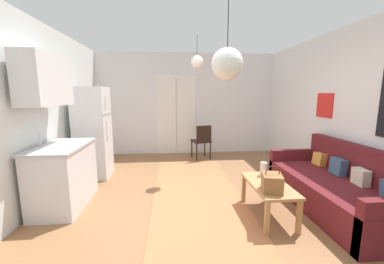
{
  "coord_description": "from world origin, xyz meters",
  "views": [
    {
      "loc": [
        -0.44,
        -2.88,
        1.6
      ],
      "look_at": [
        -0.08,
        0.93,
        0.97
      ],
      "focal_mm": 21.81,
      "sensor_mm": 36.0,
      "label": 1
    }
  ],
  "objects_px": {
    "couch": "(338,189)",
    "pendant_lamp_far": "(197,62)",
    "handbag": "(272,182)",
    "bamboo_vase": "(264,169)",
    "pendant_lamp_near": "(227,64)",
    "accent_chair": "(202,140)",
    "coffee_table": "(268,188)",
    "refrigerator": "(93,133)"
  },
  "relations": [
    {
      "from": "couch",
      "to": "pendant_lamp_far",
      "type": "distance_m",
      "value": 3.05
    },
    {
      "from": "couch",
      "to": "handbag",
      "type": "relative_size",
      "value": 6.43
    },
    {
      "from": "bamboo_vase",
      "to": "pendant_lamp_near",
      "type": "height_order",
      "value": "pendant_lamp_near"
    },
    {
      "from": "couch",
      "to": "pendant_lamp_far",
      "type": "relative_size",
      "value": 3.55
    },
    {
      "from": "pendant_lamp_near",
      "to": "handbag",
      "type": "bearing_deg",
      "value": 31.9
    },
    {
      "from": "accent_chair",
      "to": "bamboo_vase",
      "type": "bearing_deg",
      "value": 87.26
    },
    {
      "from": "bamboo_vase",
      "to": "pendant_lamp_far",
      "type": "relative_size",
      "value": 0.7
    },
    {
      "from": "handbag",
      "to": "bamboo_vase",
      "type": "bearing_deg",
      "value": 77.78
    },
    {
      "from": "coffee_table",
      "to": "handbag",
      "type": "distance_m",
      "value": 0.3
    },
    {
      "from": "coffee_table",
      "to": "handbag",
      "type": "xyz_separation_m",
      "value": [
        -0.07,
        -0.23,
        0.17
      ]
    },
    {
      "from": "couch",
      "to": "accent_chair",
      "type": "relative_size",
      "value": 2.47
    },
    {
      "from": "refrigerator",
      "to": "pendant_lamp_near",
      "type": "distance_m",
      "value": 3.3
    },
    {
      "from": "couch",
      "to": "bamboo_vase",
      "type": "xyz_separation_m",
      "value": [
        -1.01,
        0.19,
        0.27
      ]
    },
    {
      "from": "refrigerator",
      "to": "pendant_lamp_near",
      "type": "height_order",
      "value": "pendant_lamp_near"
    },
    {
      "from": "couch",
      "to": "refrigerator",
      "type": "relative_size",
      "value": 1.21
    },
    {
      "from": "pendant_lamp_far",
      "to": "bamboo_vase",
      "type": "bearing_deg",
      "value": -58.85
    },
    {
      "from": "handbag",
      "to": "pendant_lamp_far",
      "type": "height_order",
      "value": "pendant_lamp_far"
    },
    {
      "from": "refrigerator",
      "to": "coffee_table",
      "type": "bearing_deg",
      "value": -32.94
    },
    {
      "from": "coffee_table",
      "to": "bamboo_vase",
      "type": "distance_m",
      "value": 0.35
    },
    {
      "from": "coffee_table",
      "to": "bamboo_vase",
      "type": "height_order",
      "value": "bamboo_vase"
    },
    {
      "from": "handbag",
      "to": "pendant_lamp_near",
      "type": "distance_m",
      "value": 1.54
    },
    {
      "from": "handbag",
      "to": "accent_chair",
      "type": "distance_m",
      "value": 3.07
    },
    {
      "from": "accent_chair",
      "to": "pendant_lamp_far",
      "type": "relative_size",
      "value": 1.44
    },
    {
      "from": "coffee_table",
      "to": "pendant_lamp_far",
      "type": "xyz_separation_m",
      "value": [
        -0.76,
        1.65,
        1.8
      ]
    },
    {
      "from": "handbag",
      "to": "accent_chair",
      "type": "relative_size",
      "value": 0.38
    },
    {
      "from": "handbag",
      "to": "refrigerator",
      "type": "distance_m",
      "value": 3.36
    },
    {
      "from": "coffee_table",
      "to": "handbag",
      "type": "bearing_deg",
      "value": -105.83
    },
    {
      "from": "bamboo_vase",
      "to": "coffee_table",
      "type": "bearing_deg",
      "value": -99.45
    },
    {
      "from": "handbag",
      "to": "pendant_lamp_far",
      "type": "bearing_deg",
      "value": 110.24
    },
    {
      "from": "bamboo_vase",
      "to": "pendant_lamp_far",
      "type": "height_order",
      "value": "pendant_lamp_far"
    },
    {
      "from": "refrigerator",
      "to": "pendant_lamp_far",
      "type": "distance_m",
      "value": 2.38
    },
    {
      "from": "bamboo_vase",
      "to": "accent_chair",
      "type": "distance_m",
      "value": 2.56
    },
    {
      "from": "coffee_table",
      "to": "bamboo_vase",
      "type": "bearing_deg",
      "value": 80.55
    },
    {
      "from": "accent_chair",
      "to": "handbag",
      "type": "bearing_deg",
      "value": 82.98
    },
    {
      "from": "pendant_lamp_near",
      "to": "coffee_table",
      "type": "bearing_deg",
      "value": 41.25
    },
    {
      "from": "bamboo_vase",
      "to": "pendant_lamp_near",
      "type": "distance_m",
      "value": 1.82
    },
    {
      "from": "couch",
      "to": "bamboo_vase",
      "type": "height_order",
      "value": "couch"
    },
    {
      "from": "bamboo_vase",
      "to": "refrigerator",
      "type": "height_order",
      "value": "refrigerator"
    },
    {
      "from": "coffee_table",
      "to": "accent_chair",
      "type": "xyz_separation_m",
      "value": [
        -0.49,
        2.81,
        0.1
      ]
    },
    {
      "from": "pendant_lamp_near",
      "to": "pendant_lamp_far",
      "type": "xyz_separation_m",
      "value": [
        -0.01,
        2.3,
        0.31
      ]
    },
    {
      "from": "handbag",
      "to": "pendant_lamp_near",
      "type": "xyz_separation_m",
      "value": [
        -0.68,
        -0.42,
        1.31
      ]
    },
    {
      "from": "accent_chair",
      "to": "pendant_lamp_near",
      "type": "relative_size",
      "value": 0.91
    }
  ]
}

